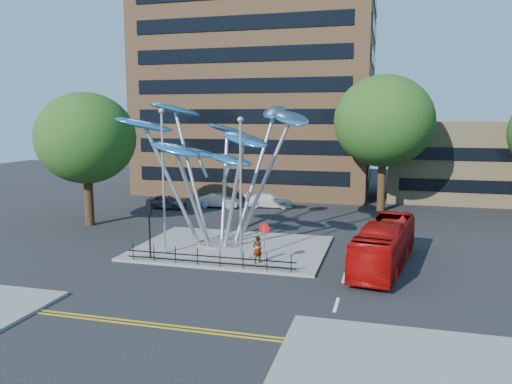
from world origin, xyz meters
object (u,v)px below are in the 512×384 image
(pedestrian, at_px, (257,250))
(leaf_sculpture, at_px, (219,141))
(red_bus, at_px, (384,245))
(traffic_light_island, at_px, (149,216))
(parked_car_right, at_px, (269,200))
(no_entry_sign_island, at_px, (264,237))
(parked_car_left, at_px, (167,202))
(parked_car_mid, at_px, (219,201))
(tree_right, at_px, (384,121))
(street_lamp_right, at_px, (241,177))
(tree_left, at_px, (86,138))
(street_lamp_left, at_px, (163,169))

(pedestrian, bearing_deg, leaf_sculpture, -83.50)
(leaf_sculpture, height_order, red_bus, leaf_sculpture)
(pedestrian, bearing_deg, traffic_light_island, -33.23)
(pedestrian, distance_m, parked_car_right, 18.63)
(no_entry_sign_island, height_order, parked_car_right, no_entry_sign_island)
(pedestrian, height_order, parked_car_left, pedestrian)
(red_bus, xyz_separation_m, parked_car_mid, (-15.19, 15.41, -0.66))
(tree_right, xyz_separation_m, parked_car_mid, (-14.70, -2.15, -7.40))
(traffic_light_island, relative_size, parked_car_right, 0.76)
(tree_right, relative_size, traffic_light_island, 3.54)
(parked_car_right, bearing_deg, parked_car_mid, 96.97)
(red_bus, relative_size, pedestrian, 5.87)
(traffic_light_island, bearing_deg, parked_car_left, 111.72)
(street_lamp_right, bearing_deg, parked_car_left, 127.83)
(parked_car_left, bearing_deg, tree_left, 163.38)
(street_lamp_right, height_order, pedestrian, street_lamp_right)
(leaf_sculpture, bearing_deg, parked_car_mid, 109.39)
(no_entry_sign_island, bearing_deg, pedestrian, 140.98)
(pedestrian, bearing_deg, street_lamp_right, -41.18)
(leaf_sculpture, height_order, no_entry_sign_island, leaf_sculpture)
(leaf_sculpture, bearing_deg, red_bus, -12.00)
(tree_right, height_order, red_bus, tree_right)
(tree_left, distance_m, street_lamp_right, 16.19)
(traffic_light_island, distance_m, pedestrian, 6.72)
(street_lamp_left, distance_m, street_lamp_right, 5.03)
(pedestrian, height_order, parked_car_mid, pedestrian)
(tree_right, bearing_deg, pedestrian, -108.84)
(tree_right, height_order, no_entry_sign_island, tree_right)
(red_bus, bearing_deg, no_entry_sign_island, -154.29)
(traffic_light_island, relative_size, parked_car_left, 0.91)
(no_entry_sign_island, relative_size, pedestrian, 1.54)
(traffic_light_island, bearing_deg, parked_car_mid, 95.61)
(red_bus, height_order, parked_car_left, red_bus)
(parked_car_left, relative_size, parked_car_mid, 0.97)
(tree_right, distance_m, parked_car_mid, 16.60)
(parked_car_mid, bearing_deg, parked_car_right, -75.36)
(tree_left, relative_size, parked_car_mid, 2.66)
(street_lamp_left, bearing_deg, parked_car_right, 82.60)
(tree_right, distance_m, red_bus, 18.82)
(leaf_sculpture, xyz_separation_m, pedestrian, (3.56, -3.75, -5.93))
(parked_car_mid, distance_m, parked_car_right, 4.69)
(parked_car_mid, bearing_deg, pedestrian, -156.06)
(traffic_light_island, xyz_separation_m, red_bus, (13.49, 1.94, -1.32))
(street_lamp_right, bearing_deg, tree_left, 154.23)
(parked_car_mid, bearing_deg, tree_right, -83.57)
(street_lamp_left, bearing_deg, tree_left, 145.62)
(parked_car_left, bearing_deg, parked_car_right, -68.42)
(parked_car_mid, bearing_deg, street_lamp_right, -158.76)
(no_entry_sign_island, bearing_deg, leaf_sculpture, 134.33)
(no_entry_sign_island, distance_m, red_bus, 6.79)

